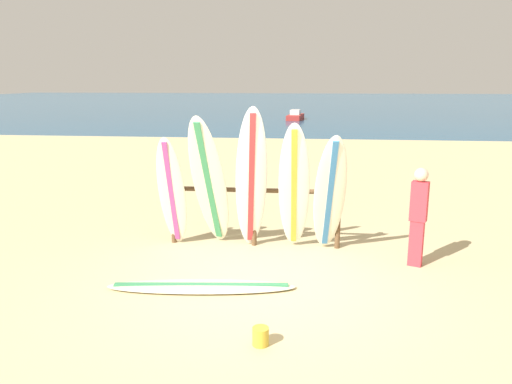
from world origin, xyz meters
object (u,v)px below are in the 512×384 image
Objects in this scene: surfboard_leaning_center at (294,189)px; small_boat_offshore at (295,116)px; surfboard_lying_on_sand at (201,286)px; surfboard_rack at (254,204)px; surfboard_leaning_left at (209,183)px; surfboard_leaning_center_left at (251,180)px; surfboard_leaning_far_left at (172,192)px; sand_bucket at (261,336)px; surfboard_leaning_center_right at (330,195)px; beachgoer_standing at (418,213)px.

surfboard_leaning_center is 0.71× the size of small_boat_offshore.
surfboard_rack is at bearing 74.64° from surfboard_lying_on_sand.
surfboard_leaning_left is at bearing -156.73° from surfboard_rack.
surfboard_rack is at bearing 148.32° from surfboard_leaning_center.
surfboard_leaning_center_left is 0.92× the size of surfboard_lying_on_sand.
surfboard_leaning_center reaches higher than surfboard_leaning_far_left.
surfboard_leaning_left is 0.74× the size of small_boat_offshore.
surfboard_leaning_center reaches higher than sand_bucket.
surfboard_leaning_center_left is 1.31m from surfboard_leaning_center_right.
surfboard_leaning_center is 0.59m from surfboard_leaning_center_right.
surfboard_leaning_center_right is at bearing 167.77° from beachgoer_standing.
surfboard_leaning_center is at bearing -88.38° from small_boat_offshore.
surfboard_leaning_left is 0.87× the size of surfboard_lying_on_sand.
beachgoer_standing is at bearing -84.56° from small_boat_offshore.
surfboard_leaning_center_left is 0.78× the size of small_boat_offshore.
beachgoer_standing is at bearing -6.59° from surfboard_leaning_left.
surfboard_leaning_center_left is 3.25m from sand_bucket.
surfboard_leaning_center is at bearing -177.39° from surfboard_leaning_center_right.
surfboard_leaning_far_left is 4.06m from beachgoer_standing.
surfboard_leaning_left is at bearing 175.15° from surfboard_leaning_center.
beachgoer_standing is at bearing -12.23° from surfboard_leaning_center_right.
surfboard_leaning_far_left is 2.68m from surfboard_leaning_center_right.
surfboard_leaning_center_right is at bearing -17.62° from surfboard_rack.
small_boat_offshore is at bearing 88.74° from surfboard_leaning_left.
surfboard_leaning_left is 11.43× the size of sand_bucket.
sand_bucket is (-0.84, -2.94, -0.94)m from surfboard_leaning_center_right.
beachgoer_standing is (2.65, -0.36, -0.38)m from surfboard_leaning_center_left.
surfboard_leaning_center_right reaches higher than surfboard_leaning_far_left.
small_boat_offshore is at bearing 90.18° from surfboard_leaning_center_left.
surfboard_leaning_center is (1.43, -0.12, -0.04)m from surfboard_leaning_left.
surfboard_rack is 3.43m from sand_bucket.
surfboard_leaning_center is 28.50m from small_boat_offshore.
surfboard_leaning_left is 1.04× the size of surfboard_leaning_center.
surfboard_leaning_center_left is 28.40m from small_boat_offshore.
surfboard_rack is at bearing 10.40° from surfboard_leaning_far_left.
surfboard_leaning_far_left is at bearing -169.60° from surfboard_rack.
surfboard_lying_on_sand is 0.85× the size of small_boat_offshore.
surfboard_lying_on_sand is at bearing -62.95° from surfboard_leaning_far_left.
surfboard_leaning_far_left is 9.60× the size of sand_bucket.
surfboard_leaning_center_left is 1.59× the size of beachgoer_standing.
surfboard_leaning_center is at bearing 84.92° from sand_bucket.
surfboard_rack reaches higher than small_boat_offshore.
surfboard_rack is 0.60m from surfboard_leaning_center_left.
surfboard_lying_on_sand is 1.72× the size of beachgoer_standing.
sand_bucket is (1.17, -3.03, -1.07)m from surfboard_leaning_left.
surfboard_leaning_left is 1.50× the size of beachgoer_standing.
surfboard_leaning_center_right is (2.01, -0.09, -0.14)m from surfboard_leaning_left.
sand_bucket is at bearing -68.88° from surfboard_leaning_left.
surfboard_leaning_far_left is at bearing 175.16° from surfboard_leaning_center.
surfboard_rack is 1.53× the size of surfboard_leaning_far_left.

